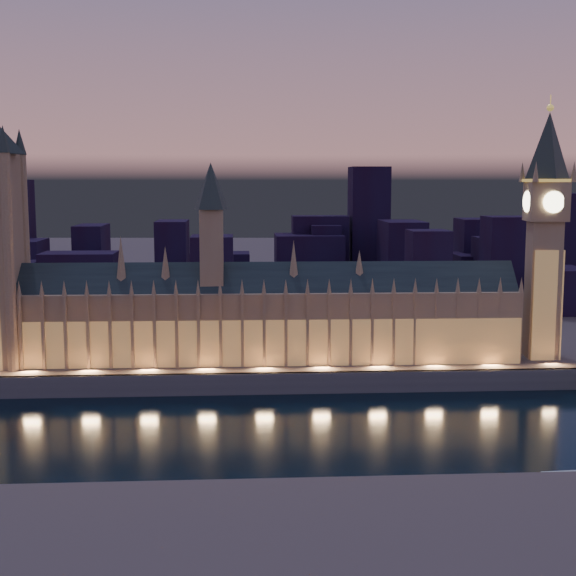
{
  "coord_description": "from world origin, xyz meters",
  "views": [
    {
      "loc": [
        -13.44,
        -250.11,
        79.12
      ],
      "look_at": [
        5.0,
        55.0,
        38.0
      ],
      "focal_mm": 50.0,
      "sensor_mm": 36.0,
      "label": 1
    }
  ],
  "objects": [
    {
      "name": "ground_plane",
      "position": [
        0.0,
        0.0,
        0.0
      ],
      "size": [
        2000.0,
        2000.0,
        0.0
      ],
      "primitive_type": "plane",
      "color": "black",
      "rests_on": "ground"
    },
    {
      "name": "embankment_wall",
      "position": [
        0.0,
        41.0,
        4.0
      ],
      "size": [
        2000.0,
        2.5,
        8.0
      ],
      "primitive_type": "cube",
      "color": "#4E5151",
      "rests_on": "ground"
    },
    {
      "name": "north_bank",
      "position": [
        0.0,
        520.0,
        4.0
      ],
      "size": [
        2000.0,
        960.0,
        8.0
      ],
      "primitive_type": "cube",
      "color": "#524842",
      "rests_on": "ground"
    },
    {
      "name": "palace_of_westminster",
      "position": [
        -5.27,
        61.75,
        26.37
      ],
      "size": [
        202.0,
        22.39,
        78.0
      ],
      "color": "#A07B53",
      "rests_on": "north_bank"
    },
    {
      "name": "city_backdrop",
      "position": [
        40.9,
        246.47,
        30.79
      ],
      "size": [
        478.23,
        215.63,
        80.38
      ],
      "color": "black",
      "rests_on": "north_bank"
    },
    {
      "name": "elizabeth_tower",
      "position": [
        108.0,
        61.92,
        65.98
      ],
      "size": [
        18.0,
        18.0,
        104.2
      ],
      "color": "#A07B53",
      "rests_on": "north_bank"
    }
  ]
}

